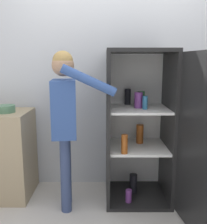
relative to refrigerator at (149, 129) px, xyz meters
name	(u,v)px	position (x,y,z in m)	size (l,w,h in m)	color
wall_back	(116,77)	(-0.32, 0.46, 0.50)	(7.00, 0.06, 2.55)	silver
refrigerator	(149,129)	(0.00, 0.00, 0.00)	(0.79, 1.30, 1.57)	black
person	(66,111)	(-0.81, -0.11, 0.21)	(0.63, 0.52, 1.55)	#384770
counter	(0,154)	(-1.57, 0.13, -0.31)	(0.67, 0.55, 0.93)	tan
bowl	(6,109)	(-1.47, 0.10, 0.19)	(0.21, 0.21, 0.07)	#517F5B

